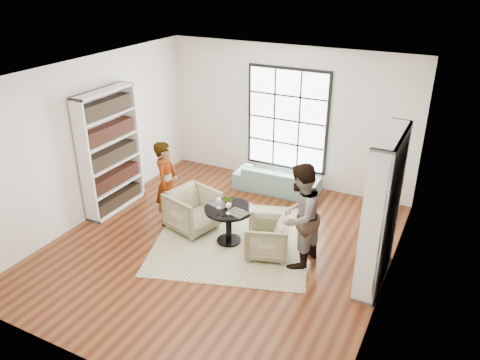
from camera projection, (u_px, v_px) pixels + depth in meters
The scene contains 16 objects.
ground at pixel (221, 246), 8.16m from camera, with size 6.00×6.00×0.00m, color brown.
room_shell at pixel (235, 169), 8.06m from camera, with size 6.00×6.01×6.00m.
rug at pixel (233, 239), 8.36m from camera, with size 2.66×2.66×0.01m, color #B5AF87.
pedestal_table at pixel (229, 217), 8.08m from camera, with size 0.84×0.84×0.67m.
sofa at pixel (277, 179), 10.01m from camera, with size 1.81×0.71×0.53m, color #779E94.
armchair_left at pixel (193, 210), 8.55m from camera, with size 0.80×0.83×0.75m, color tan.
armchair_right at pixel (267, 238), 7.81m from camera, with size 0.69×0.71×0.64m, color #C6BD8D.
person_left at pixel (167, 183), 8.59m from camera, with size 0.59×0.39×1.62m, color gray.
person_right at pixel (299, 216), 7.34m from camera, with size 0.85×0.66×1.76m, color gray.
placemat_left at pixel (219, 204), 8.13m from camera, with size 0.34×0.26×0.01m, color black.
placemat_right at pixel (237, 213), 7.85m from camera, with size 0.34×0.26×0.01m, color black.
cutlery_left at pixel (219, 204), 8.13m from camera, with size 0.14×0.22×0.01m, color silver, non-canonical shape.
cutlery_right at pixel (237, 212), 7.85m from camera, with size 0.14×0.22×0.01m, color silver, non-canonical shape.
wine_glass_left at pixel (219, 201), 7.94m from camera, with size 0.09×0.09×0.21m.
wine_glass_right at pixel (228, 206), 7.77m from camera, with size 0.10×0.10×0.21m.
flower_centerpiece at pixel (228, 201), 7.99m from camera, with size 0.21×0.18×0.23m, color gray.
Camera 1 is at (3.42, -5.99, 4.52)m, focal length 35.00 mm.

